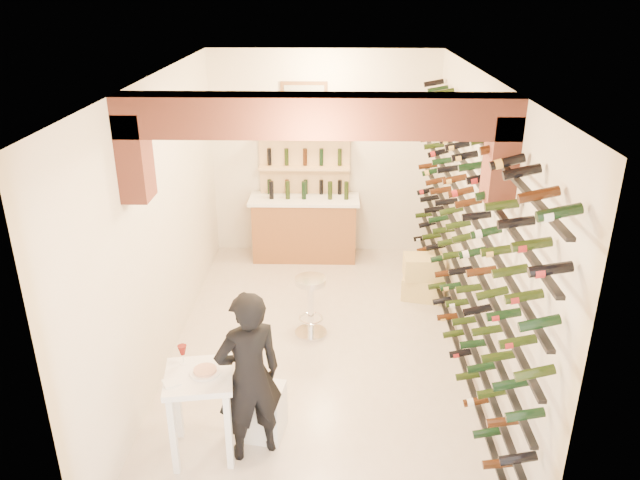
{
  "coord_description": "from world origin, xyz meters",
  "views": [
    {
      "loc": [
        0.15,
        -6.26,
        4.08
      ],
      "look_at": [
        0.0,
        0.3,
        1.3
      ],
      "focal_mm": 34.18,
      "sensor_mm": 36.0,
      "label": 1
    }
  ],
  "objects_px": {
    "tasting_table": "(200,388)",
    "chrome_barstool": "(311,302)",
    "back_counter": "(304,227)",
    "crate_lower": "(422,287)",
    "wine_rack": "(458,231)",
    "white_stool": "(262,411)",
    "person": "(249,377)"
  },
  "relations": [
    {
      "from": "back_counter",
      "to": "person",
      "type": "xyz_separation_m",
      "value": [
        -0.29,
        -4.41,
        0.31
      ]
    },
    {
      "from": "tasting_table",
      "to": "person",
      "type": "relative_size",
      "value": 0.62
    },
    {
      "from": "person",
      "to": "crate_lower",
      "type": "relative_size",
      "value": 3.16
    },
    {
      "from": "wine_rack",
      "to": "tasting_table",
      "type": "relative_size",
      "value": 5.43
    },
    {
      "from": "crate_lower",
      "to": "chrome_barstool",
      "type": "bearing_deg",
      "value": -146.8
    },
    {
      "from": "tasting_table",
      "to": "chrome_barstool",
      "type": "xyz_separation_m",
      "value": [
        0.92,
        2.1,
        -0.26
      ]
    },
    {
      "from": "back_counter",
      "to": "chrome_barstool",
      "type": "bearing_deg",
      "value": -85.44
    },
    {
      "from": "white_stool",
      "to": "crate_lower",
      "type": "distance_m",
      "value": 3.41
    },
    {
      "from": "tasting_table",
      "to": "chrome_barstool",
      "type": "distance_m",
      "value": 2.31
    },
    {
      "from": "wine_rack",
      "to": "tasting_table",
      "type": "xyz_separation_m",
      "value": [
        -2.57,
        -1.76,
        -0.84
      ]
    },
    {
      "from": "chrome_barstool",
      "to": "crate_lower",
      "type": "xyz_separation_m",
      "value": [
        1.52,
        0.99,
        -0.29
      ]
    },
    {
      "from": "wine_rack",
      "to": "tasting_table",
      "type": "height_order",
      "value": "wine_rack"
    },
    {
      "from": "wine_rack",
      "to": "back_counter",
      "type": "distance_m",
      "value": 3.38
    },
    {
      "from": "back_counter",
      "to": "person",
      "type": "relative_size",
      "value": 1.01
    },
    {
      "from": "wine_rack",
      "to": "tasting_table",
      "type": "bearing_deg",
      "value": -145.53
    },
    {
      "from": "tasting_table",
      "to": "crate_lower",
      "type": "relative_size",
      "value": 1.97
    },
    {
      "from": "chrome_barstool",
      "to": "crate_lower",
      "type": "relative_size",
      "value": 1.46
    },
    {
      "from": "person",
      "to": "crate_lower",
      "type": "distance_m",
      "value": 3.73
    },
    {
      "from": "back_counter",
      "to": "crate_lower",
      "type": "xyz_separation_m",
      "value": [
        1.7,
        -1.32,
        -0.37
      ]
    },
    {
      "from": "tasting_table",
      "to": "chrome_barstool",
      "type": "relative_size",
      "value": 1.34
    },
    {
      "from": "tasting_table",
      "to": "crate_lower",
      "type": "xyz_separation_m",
      "value": [
        2.44,
        3.09,
        -0.55
      ]
    },
    {
      "from": "tasting_table",
      "to": "person",
      "type": "distance_m",
      "value": 0.47
    },
    {
      "from": "person",
      "to": "back_counter",
      "type": "bearing_deg",
      "value": -121.16
    },
    {
      "from": "back_counter",
      "to": "tasting_table",
      "type": "height_order",
      "value": "back_counter"
    },
    {
      "from": "crate_lower",
      "to": "white_stool",
      "type": "bearing_deg",
      "value": -124.2
    },
    {
      "from": "back_counter",
      "to": "person",
      "type": "distance_m",
      "value": 4.43
    },
    {
      "from": "wine_rack",
      "to": "white_stool",
      "type": "relative_size",
      "value": 11.34
    },
    {
      "from": "tasting_table",
      "to": "crate_lower",
      "type": "height_order",
      "value": "tasting_table"
    },
    {
      "from": "chrome_barstool",
      "to": "crate_lower",
      "type": "distance_m",
      "value": 1.83
    },
    {
      "from": "back_counter",
      "to": "chrome_barstool",
      "type": "xyz_separation_m",
      "value": [
        0.18,
        -2.31,
        -0.08
      ]
    },
    {
      "from": "white_stool",
      "to": "person",
      "type": "xyz_separation_m",
      "value": [
        -0.07,
        -0.26,
        0.59
      ]
    },
    {
      "from": "tasting_table",
      "to": "wine_rack",
      "type": "bearing_deg",
      "value": 25.51
    }
  ]
}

